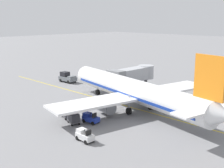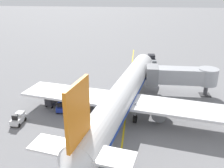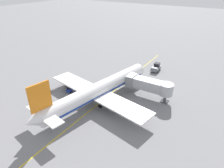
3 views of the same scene
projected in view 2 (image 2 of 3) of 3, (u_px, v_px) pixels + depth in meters
The scene contains 10 objects.
ground_plane at pixel (126, 114), 36.73m from camera, with size 400.00×400.00×0.00m, color slate.
gate_lead_in_line at pixel (126, 114), 36.72m from camera, with size 0.24×80.00×0.01m, color gold.
parked_airliner at pixel (123, 95), 35.48m from camera, with size 30.44×37.16×10.63m.
jet_bridge at pixel (181, 76), 42.26m from camera, with size 12.07×3.50×4.98m.
pushback_tractor at pixel (151, 61), 59.02m from camera, with size 2.42×4.51×2.40m.
baggage_tug_lead at pixel (18, 119), 33.99m from camera, with size 1.38×2.55×1.62m.
baggage_tug_trailing at pixel (61, 106), 37.54m from camera, with size 1.55×2.63×1.62m.
baggage_cart_front at pixel (62, 94), 41.41m from camera, with size 1.90×2.97×1.58m.
baggage_cart_second_in_train at pixel (52, 100), 38.99m from camera, with size 1.90×2.97×1.58m.
ground_crew_wing_walker at pixel (101, 100), 38.95m from camera, with size 0.38×0.70×1.69m.
Camera 2 is at (1.56, -32.44, 17.86)m, focal length 39.34 mm.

